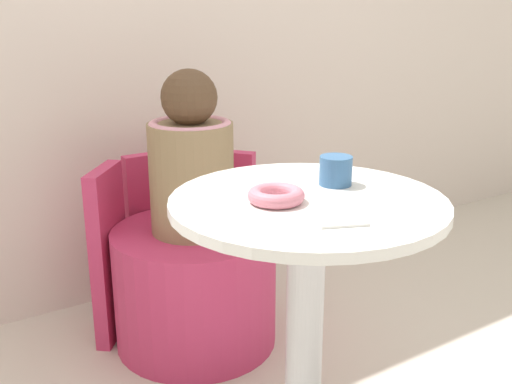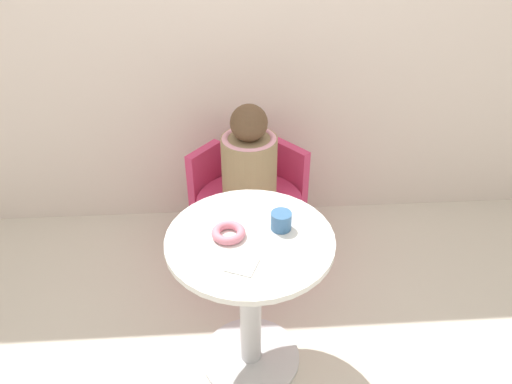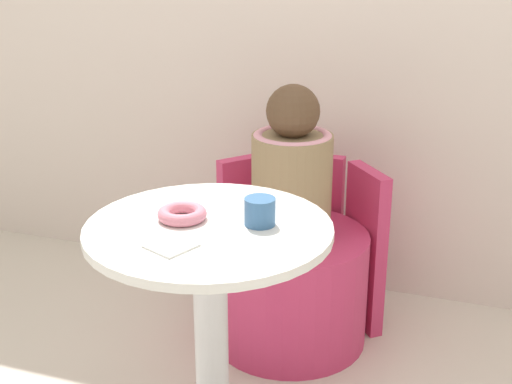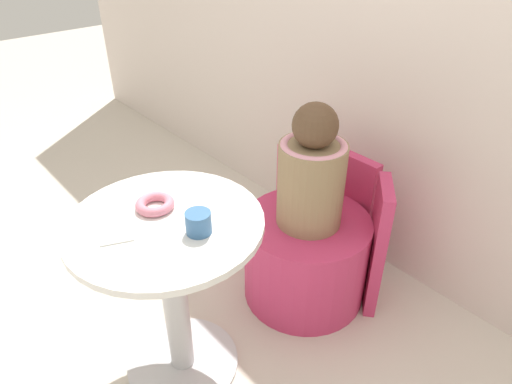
{
  "view_description": "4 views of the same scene",
  "coord_description": "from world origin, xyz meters",
  "views": [
    {
      "loc": [
        -0.88,
        -1.1,
        1.15
      ],
      "look_at": [
        -0.02,
        0.24,
        0.65
      ],
      "focal_mm": 42.0,
      "sensor_mm": 36.0,
      "label": 1
    },
    {
      "loc": [
        -0.13,
        -1.51,
        1.94
      ],
      "look_at": [
        -0.02,
        0.29,
        0.7
      ],
      "focal_mm": 35.0,
      "sensor_mm": 36.0,
      "label": 2
    },
    {
      "loc": [
        0.61,
        -1.62,
        1.45
      ],
      "look_at": [
        -0.04,
        0.27,
        0.7
      ],
      "focal_mm": 50.0,
      "sensor_mm": 36.0,
      "label": 3
    },
    {
      "loc": [
        1.03,
        -0.61,
        1.59
      ],
      "look_at": [
        -0.02,
        0.31,
        0.7
      ],
      "focal_mm": 32.0,
      "sensor_mm": 36.0,
      "label": 4
    }
  ],
  "objects": [
    {
      "name": "paper_napkin",
      "position": [
        -0.1,
        -0.2,
        0.72
      ],
      "size": [
        0.13,
        0.13,
        0.01
      ],
      "color": "white",
      "rests_on": "round_table"
    },
    {
      "name": "round_table",
      "position": [
        -0.06,
        -0.05,
        0.48
      ],
      "size": [
        0.65,
        0.65,
        0.72
      ],
      "color": "silver",
      "rests_on": "ground_plane"
    },
    {
      "name": "donut",
      "position": [
        -0.14,
        -0.04,
        0.74
      ],
      "size": [
        0.13,
        0.13,
        0.03
      ],
      "color": "pink",
      "rests_on": "round_table"
    },
    {
      "name": "child_figure",
      "position": [
        -0.03,
        0.62,
        0.66
      ],
      "size": [
        0.28,
        0.28,
        0.54
      ],
      "color": "#937A56",
      "rests_on": "tub_chair"
    },
    {
      "name": "tub_chair",
      "position": [
        -0.03,
        0.62,
        0.21
      ],
      "size": [
        0.56,
        0.56,
        0.42
      ],
      "color": "#C63360",
      "rests_on": "ground_plane"
    },
    {
      "name": "booth_backrest",
      "position": [
        -0.03,
        0.85,
        0.31
      ],
      "size": [
        0.66,
        0.24,
        0.63
      ],
      "color": "#C63360",
      "rests_on": "ground_plane"
    },
    {
      "name": "cup",
      "position": [
        0.06,
        0.0,
        0.76
      ],
      "size": [
        0.08,
        0.08,
        0.07
      ],
      "color": "#386699",
      "rests_on": "round_table"
    }
  ]
}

